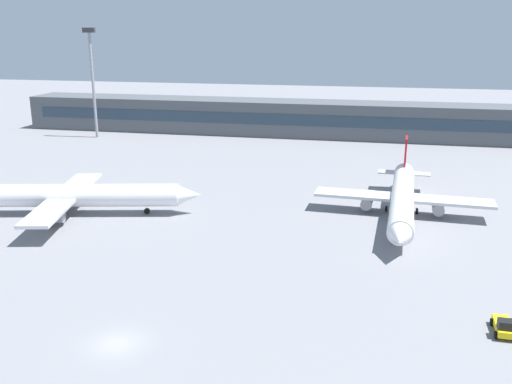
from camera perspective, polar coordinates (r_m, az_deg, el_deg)
ground_plane at (r=87.60m, az=-2.62°, el=-1.72°), size 400.00×400.00×0.00m
terminal_building at (r=148.80m, az=3.79°, el=7.53°), size 146.51×12.13×9.00m
airplane_near at (r=88.58m, az=-18.24°, el=-0.35°), size 38.61×27.33×9.64m
airplane_mid at (r=85.91m, az=14.71°, el=-0.63°), size 26.46×37.95×9.37m
baggage_tug_yellow at (r=57.53m, az=23.98°, el=-12.41°), size 1.87×3.63×1.75m
floodlight_tower_west at (r=149.84m, az=-16.35°, el=11.32°), size 3.20×0.80×27.43m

